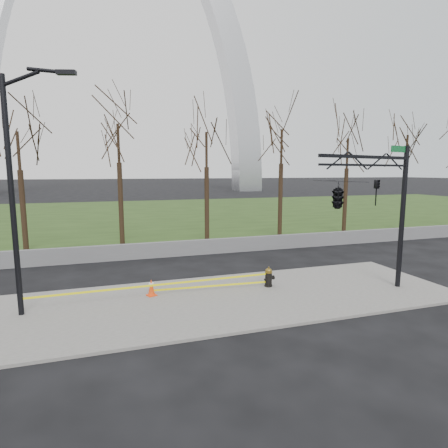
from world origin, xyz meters
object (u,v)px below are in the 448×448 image
object	(u,v)px
traffic_cone	(151,287)
street_light	(17,180)
traffic_signal_mast	(352,194)
fire_hydrant	(269,277)

from	to	relation	value
traffic_cone	street_light	size ratio (longest dim) A/B	0.08
traffic_cone	traffic_signal_mast	bearing A→B (deg)	-22.00
street_light	traffic_signal_mast	distance (m)	11.52
fire_hydrant	traffic_cone	xyz separation A→B (m)	(-4.91, 0.35, -0.06)
street_light	traffic_signal_mast	size ratio (longest dim) A/B	1.37
traffic_cone	street_light	world-z (taller)	street_light
traffic_cone	street_light	xyz separation A→B (m)	(-4.27, -0.64, 4.26)
street_light	traffic_signal_mast	world-z (taller)	street_light
fire_hydrant	traffic_cone	size ratio (longest dim) A/B	1.27
fire_hydrant	street_light	size ratio (longest dim) A/B	0.10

